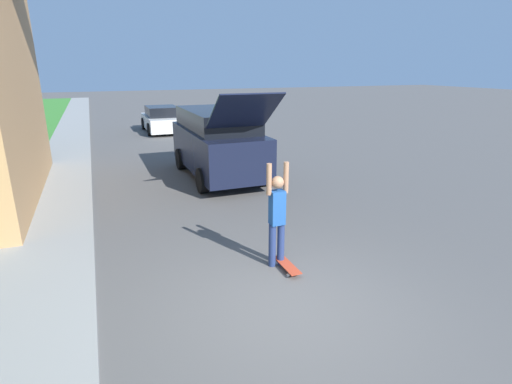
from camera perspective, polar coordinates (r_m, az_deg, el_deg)
The scene contains 6 objects.
ground_plane at distance 6.24m, azimuth 5.04°, elevation -16.25°, with size 120.00×120.00×0.00m, color #54514F.
sidewalk at distance 11.19m, azimuth -26.88°, elevation -2.23°, with size 1.80×80.00×0.10m.
suv_parked at distance 12.96m, azimuth -5.53°, elevation 7.14°, with size 2.09×5.61×2.86m.
car_down_street at distance 23.05m, azimuth -13.24°, elevation 10.01°, with size 1.96×4.08×1.39m.
skateboarder at distance 7.02m, azimuth 3.02°, elevation -3.19°, with size 0.41×0.22×1.91m.
skateboard at distance 7.24m, azimuth 4.45°, elevation -10.39°, with size 0.22×0.77×0.10m.
Camera 1 is at (-2.42, -4.60, 3.46)m, focal length 28.00 mm.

